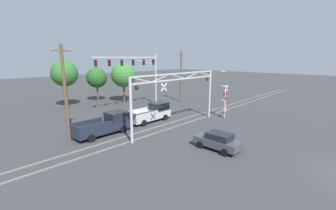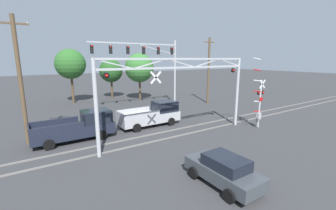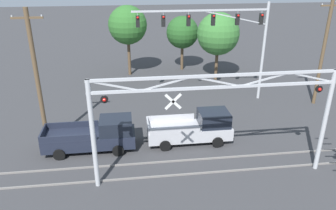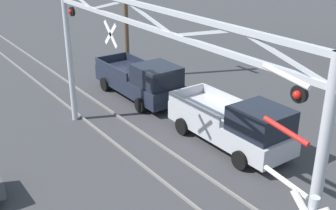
% 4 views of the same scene
% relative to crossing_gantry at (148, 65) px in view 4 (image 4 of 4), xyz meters
% --- Properties ---
extents(rail_track_near, '(80.00, 0.08, 0.10)m').
position_rel_crossing_gantry_xyz_m(rail_track_near, '(0.01, 0.28, -4.17)').
color(rail_track_near, gray).
rests_on(rail_track_near, ground_plane).
extents(rail_track_far, '(80.00, 0.08, 0.10)m').
position_rel_crossing_gantry_xyz_m(rail_track_far, '(0.01, 1.72, -4.17)').
color(rail_track_far, gray).
rests_on(rail_track_far, ground_plane).
extents(crossing_gantry, '(12.91, 0.28, 6.09)m').
position_rel_crossing_gantry_xyz_m(crossing_gantry, '(0.00, 0.00, 0.00)').
color(crossing_gantry, '#B7BABF').
rests_on(crossing_gantry, ground_plane).
extents(pickup_truck_lead, '(5.60, 2.25, 2.11)m').
position_rel_crossing_gantry_xyz_m(pickup_truck_lead, '(-0.10, 4.10, -3.23)').
color(pickup_truck_lead, '#B7B7BC').
rests_on(pickup_truck_lead, ground_plane).
extents(pickup_truck_following, '(5.78, 2.25, 2.11)m').
position_rel_crossing_gantry_xyz_m(pickup_truck_following, '(-6.62, 3.88, -3.23)').
color(pickup_truck_following, '#1E2333').
rests_on(pickup_truck_following, ground_plane).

